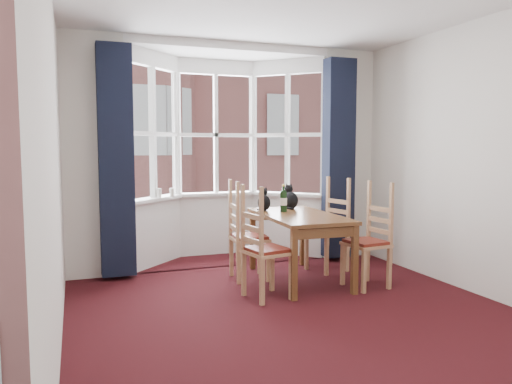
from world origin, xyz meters
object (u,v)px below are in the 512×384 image
chair_right_near (373,243)px  candle_tall (159,193)px  chair_left_far (242,239)px  chair_left_near (259,252)px  cat_right (291,199)px  candle_short (172,192)px  wine_bottle (284,200)px  dining_table (299,222)px  cat_left (264,201)px  chair_right_far (332,232)px

chair_right_near → candle_tall: (-2.02, 1.78, 0.45)m
chair_left_far → chair_left_near: bearing=-95.1°
cat_right → candle_tall: 1.68m
candle_short → wine_bottle: bearing=-44.1°
chair_right_near → candle_tall: 2.72m
dining_table → chair_left_near: size_ratio=1.60×
chair_right_near → cat_left: cat_left is taller
cat_left → wine_bottle: 0.26m
candle_tall → candle_short: (0.17, 0.03, -0.00)m
chair_right_near → candle_short: 2.62m
chair_right_near → dining_table: bearing=144.0°
chair_left_far → wine_bottle: 0.67m
chair_right_far → cat_right: size_ratio=2.93×
dining_table → wine_bottle: wine_bottle is taller
chair_left_near → chair_right_near: (1.32, 0.03, 0.00)m
chair_left_far → candle_short: (-0.59, 1.07, 0.45)m
chair_left_far → candle_tall: candle_tall is taller
chair_right_near → wine_bottle: 1.13m
dining_table → chair_left_far: 0.68m
chair_right_near → candle_tall: candle_tall is taller
chair_left_near → candle_tall: bearing=111.0°
cat_left → cat_right: size_ratio=0.91×
chair_right_far → candle_tall: (-1.96, 0.98, 0.45)m
dining_table → candle_tall: bearing=136.3°
wine_bottle → candle_tall: 1.65m
cat_left → candle_tall: size_ratio=2.50×
chair_right_near → cat_left: 1.36m
cat_right → candle_tall: (-1.48, 0.79, 0.05)m
chair_left_near → candle_short: (-0.52, 1.83, 0.45)m
dining_table → chair_right_far: 0.71m
chair_right_near → wine_bottle: size_ratio=2.88×
chair_right_near → cat_left: (-0.91, 0.93, 0.39)m
chair_left_near → cat_right: 1.35m
chair_right_near → cat_left: bearing=134.4°
chair_left_near → chair_left_far: (0.07, 0.77, 0.00)m
chair_left_near → dining_table: bearing=37.2°
chair_right_near → wine_bottle: wine_bottle is taller
dining_table → candle_tall: candle_tall is taller
chair_left_near → cat_left: size_ratio=3.23×
chair_left_far → candle_short: candle_short is taller
chair_right_near → cat_right: size_ratio=2.93×
candle_short → chair_right_far: bearing=-29.5°
wine_bottle → cat_right: bearing=51.0°
cat_left → candle_tall: (-1.11, 0.85, 0.06)m
chair_right_far → cat_left: size_ratio=3.23×
chair_left_far → candle_tall: bearing=126.3°
chair_right_far → cat_left: bearing=171.2°
chair_right_far → chair_right_near: bearing=-85.8°
wine_bottle → candle_tall: (-1.28, 1.04, 0.03)m
wine_bottle → candle_short: 1.54m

